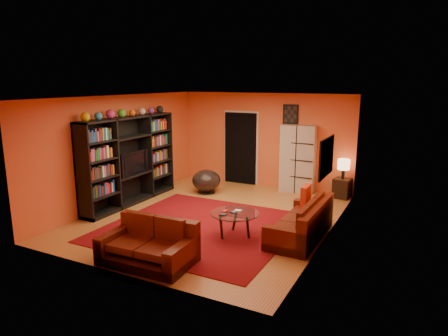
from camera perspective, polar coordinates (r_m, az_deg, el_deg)
The scene contains 20 objects.
floor at distance 8.87m, azimuth -1.60°, elevation -6.91°, with size 6.00×6.00×0.00m, color #9C6730.
ceiling at distance 8.38m, azimuth -1.70°, elevation 10.12°, with size 6.00×6.00×0.00m, color white.
wall_back at distance 11.21m, azimuth 5.74°, elevation 3.98°, with size 6.00×6.00×0.00m, color #DB5B30.
wall_front at distance 6.14m, azimuth -15.22°, elevation -3.50°, with size 6.00×6.00×0.00m, color #DB5B30.
wall_left at distance 9.95m, azimuth -14.40°, elevation 2.57°, with size 6.00×6.00×0.00m, color #DB5B30.
wall_right at distance 7.67m, azimuth 14.97°, elevation -0.32°, with size 6.00×6.00×0.00m, color #DB5B30.
rug at distance 8.25m, azimuth -3.33°, elevation -8.41°, with size 3.60×3.60×0.01m, color #590A0F.
doorway at distance 11.49m, azimuth 2.38°, elevation 2.82°, with size 0.95×0.10×2.04m, color black.
wall_art_right at distance 7.33m, azimuth 14.44°, elevation 1.52°, with size 0.03×1.00×0.70m, color black.
wall_art_back at distance 10.86m, azimuth 9.50°, elevation 7.58°, with size 0.42×0.03×0.52m, color black.
entertainment_unit at distance 9.85m, azimuth -13.33°, elevation 1.05°, with size 0.45×3.00×2.10m, color black.
tv at distance 9.84m, azimuth -13.07°, elevation 0.75°, with size 0.13×0.97×0.56m, color black.
sofa at distance 7.77m, azimuth 11.42°, elevation -7.76°, with size 0.82×1.95×0.85m.
loveseat at distance 6.80m, azimuth -10.46°, elevation -10.74°, with size 1.53×0.95×0.85m.
throw_pillow at distance 8.34m, azimuth 11.61°, elevation -3.89°, with size 0.12×0.42×0.42m, color red.
coffee_table at distance 7.65m, azimuth 1.55°, elevation -6.75°, with size 0.93×0.93×0.47m.
storage_cabinet at distance 10.76m, azimuth 10.49°, elevation 1.29°, with size 0.90×0.40×1.79m, color #B2AEA4.
bowl_chair at distance 10.61m, azimuth -2.56°, elevation -1.81°, with size 0.76×0.76×0.61m.
side_table at distance 10.59m, azimuth 16.52°, elevation -2.79°, with size 0.40×0.40×0.50m, color black.
table_lamp at distance 10.45m, azimuth 16.73°, elevation 0.42°, with size 0.30×0.30×0.50m.
Camera 1 is at (4.02, -7.34, 2.94)m, focal length 32.00 mm.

